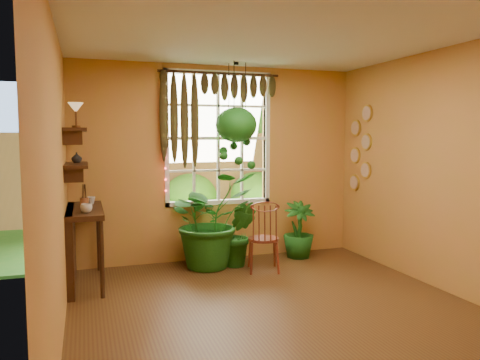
# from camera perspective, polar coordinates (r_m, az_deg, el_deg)

# --- Properties ---
(floor) EXTENTS (4.50, 4.50, 0.00)m
(floor) POSITION_cam_1_polar(r_m,az_deg,el_deg) (4.74, 5.25, -16.03)
(floor) COLOR #523617
(floor) RESTS_ON ground
(ceiling) EXTENTS (4.50, 4.50, 0.00)m
(ceiling) POSITION_cam_1_polar(r_m,az_deg,el_deg) (4.52, 5.55, 17.77)
(ceiling) COLOR silver
(ceiling) RESTS_ON wall_back
(wall_back) EXTENTS (4.00, 0.00, 4.00)m
(wall_back) POSITION_cam_1_polar(r_m,az_deg,el_deg) (6.55, -2.59, 2.04)
(wall_back) COLOR #C87F44
(wall_back) RESTS_ON floor
(wall_left) EXTENTS (0.00, 4.50, 4.50)m
(wall_left) POSITION_cam_1_polar(r_m,az_deg,el_deg) (4.06, -21.39, -0.31)
(wall_left) COLOR #C87F44
(wall_left) RESTS_ON floor
(wall_right) EXTENTS (0.00, 4.50, 4.50)m
(wall_right) POSITION_cam_1_polar(r_m,az_deg,el_deg) (5.55, 24.65, 0.98)
(wall_right) COLOR #C87F44
(wall_right) RESTS_ON floor
(window) EXTENTS (1.52, 0.10, 1.86)m
(window) POSITION_cam_1_polar(r_m,az_deg,el_deg) (6.57, -2.68, 5.10)
(window) COLOR white
(window) RESTS_ON wall_back
(valance_vine) EXTENTS (1.70, 0.12, 1.10)m
(valance_vine) POSITION_cam_1_polar(r_m,az_deg,el_deg) (6.45, -3.14, 10.23)
(valance_vine) COLOR #381A0F
(valance_vine) RESTS_ON window
(string_lights) EXTENTS (0.03, 0.03, 1.54)m
(string_lights) POSITION_cam_1_polar(r_m,az_deg,el_deg) (6.31, -9.14, 5.49)
(string_lights) COLOR #FF2633
(string_lights) RESTS_ON window
(wall_plates) EXTENTS (0.04, 0.32, 1.10)m
(wall_plates) POSITION_cam_1_polar(r_m,az_deg,el_deg) (6.94, 14.44, 3.71)
(wall_plates) COLOR #F7E6CA
(wall_plates) RESTS_ON wall_right
(counter_ledge) EXTENTS (0.40, 1.20, 0.90)m
(counter_ledge) POSITION_cam_1_polar(r_m,az_deg,el_deg) (5.76, -19.42, -6.73)
(counter_ledge) COLOR #381A0F
(counter_ledge) RESTS_ON floor
(shelf_lower) EXTENTS (0.25, 0.90, 0.04)m
(shelf_lower) POSITION_cam_1_polar(r_m,az_deg,el_deg) (5.65, -19.33, 1.74)
(shelf_lower) COLOR #381A0F
(shelf_lower) RESTS_ON wall_left
(shelf_upper) EXTENTS (0.25, 0.90, 0.04)m
(shelf_upper) POSITION_cam_1_polar(r_m,az_deg,el_deg) (5.64, -19.46, 5.79)
(shelf_upper) COLOR #381A0F
(shelf_upper) RESTS_ON wall_left
(backyard) EXTENTS (14.00, 10.00, 12.00)m
(backyard) POSITION_cam_1_polar(r_m,az_deg,el_deg) (11.11, -7.95, 2.98)
(backyard) COLOR #1F5F1B
(backyard) RESTS_ON ground
(windsor_chair) EXTENTS (0.49, 0.50, 1.05)m
(windsor_chair) POSITION_cam_1_polar(r_m,az_deg,el_deg) (6.05, 2.90, -8.25)
(windsor_chair) COLOR maroon
(windsor_chair) RESTS_ON floor
(potted_plant_left) EXTENTS (1.37, 1.27, 1.27)m
(potted_plant_left) POSITION_cam_1_polar(r_m,az_deg,el_deg) (6.19, -3.72, -4.82)
(potted_plant_left) COLOR #154F15
(potted_plant_left) RESTS_ON floor
(potted_plant_mid) EXTENTS (0.57, 0.51, 0.88)m
(potted_plant_mid) POSITION_cam_1_polar(r_m,az_deg,el_deg) (6.24, -0.16, -6.57)
(potted_plant_mid) COLOR #154F15
(potted_plant_mid) RESTS_ON floor
(potted_plant_right) EXTENTS (0.47, 0.47, 0.80)m
(potted_plant_right) POSITION_cam_1_polar(r_m,az_deg,el_deg) (6.76, 7.17, -6.04)
(potted_plant_right) COLOR #154F15
(potted_plant_right) RESTS_ON floor
(hanging_basket) EXTENTS (0.55, 0.55, 1.43)m
(hanging_basket) POSITION_cam_1_polar(r_m,az_deg,el_deg) (6.25, -0.47, 6.35)
(hanging_basket) COLOR black
(hanging_basket) RESTS_ON ceiling
(cup_a) EXTENTS (0.14, 0.14, 0.10)m
(cup_a) POSITION_cam_1_polar(r_m,az_deg,el_deg) (5.33, -18.22, -3.29)
(cup_a) COLOR silver
(cup_a) RESTS_ON counter_ledge
(cup_b) EXTENTS (0.12, 0.12, 0.09)m
(cup_b) POSITION_cam_1_polar(r_m,az_deg,el_deg) (6.00, -17.68, -2.39)
(cup_b) COLOR beige
(cup_b) RESTS_ON counter_ledge
(brush_jar) EXTENTS (0.10, 0.10, 0.35)m
(brush_jar) POSITION_cam_1_polar(r_m,az_deg,el_deg) (5.69, -18.47, -1.88)
(brush_jar) COLOR #99542C
(brush_jar) RESTS_ON counter_ledge
(shelf_vase) EXTENTS (0.14, 0.14, 0.12)m
(shelf_vase) POSITION_cam_1_polar(r_m,az_deg,el_deg) (5.79, -19.29, 2.60)
(shelf_vase) COLOR #B2AD99
(shelf_vase) RESTS_ON shelf_lower
(tiffany_lamp) EXTENTS (0.17, 0.17, 0.28)m
(tiffany_lamp) POSITION_cam_1_polar(r_m,az_deg,el_deg) (5.50, -19.40, 8.14)
(tiffany_lamp) COLOR #552F18
(tiffany_lamp) RESTS_ON shelf_upper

